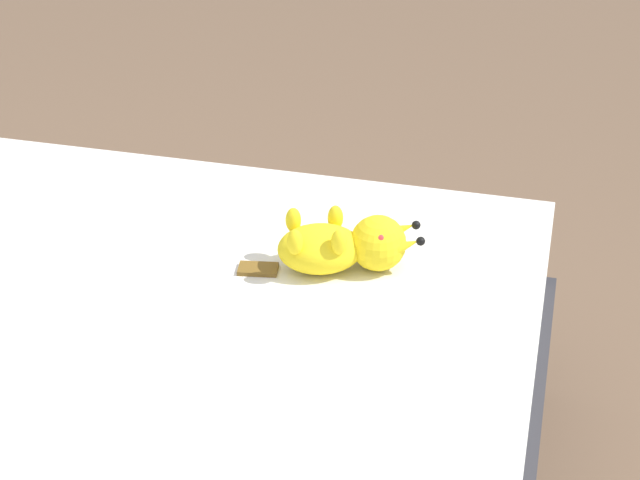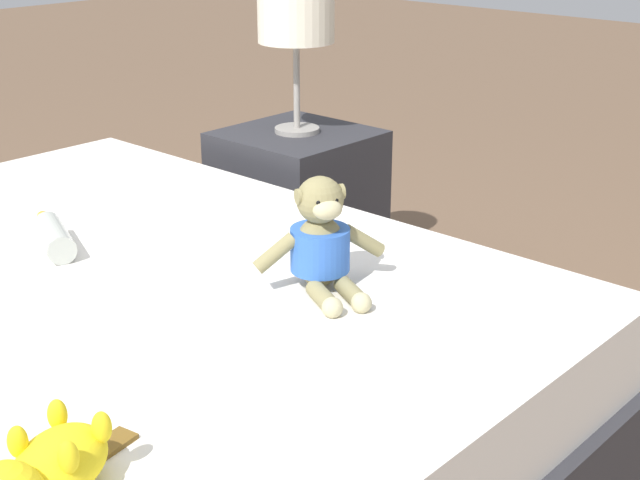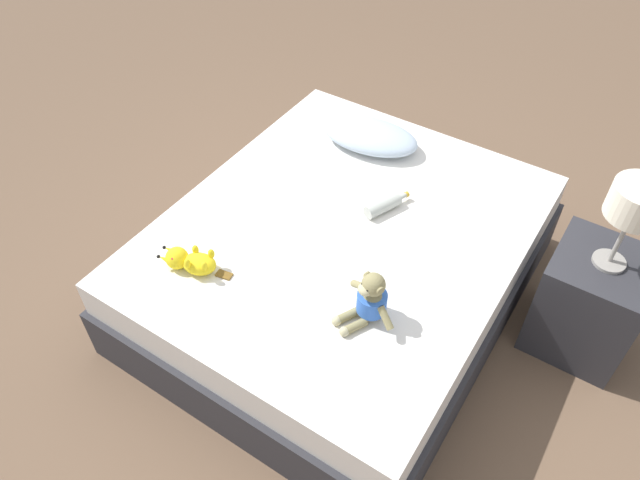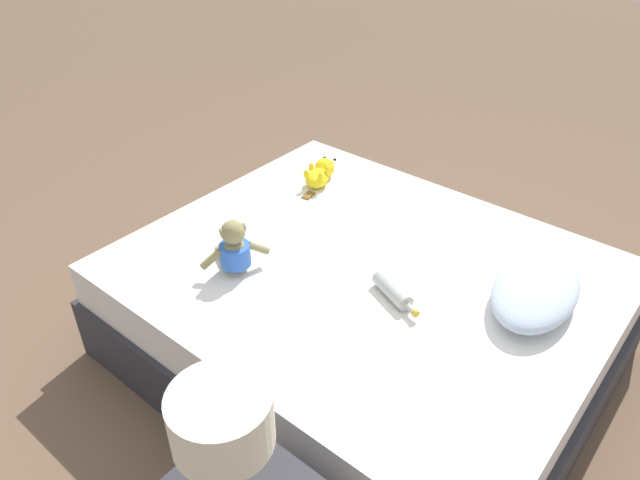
# 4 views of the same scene
# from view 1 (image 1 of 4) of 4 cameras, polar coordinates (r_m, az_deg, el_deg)

# --- Properties ---
(plush_yellow_creature) EXTENTS (0.32, 0.17, 0.10)m
(plush_yellow_creature) POSITION_cam_1_polar(r_m,az_deg,el_deg) (1.79, 1.38, -0.29)
(plush_yellow_creature) COLOR yellow
(plush_yellow_creature) RESTS_ON bed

